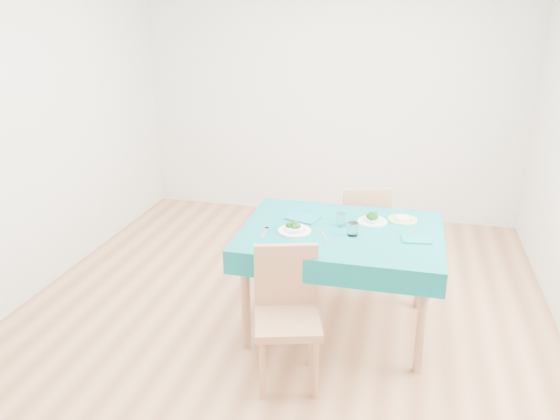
% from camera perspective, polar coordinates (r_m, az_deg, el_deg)
% --- Properties ---
extents(room_shell, '(4.02, 4.52, 2.73)m').
position_cam_1_polar(room_shell, '(3.67, 0.00, 7.30)').
color(room_shell, '#97633F').
rests_on(room_shell, ground).
extents(table, '(1.35, 1.02, 0.76)m').
position_cam_1_polar(table, '(3.90, 6.21, -7.24)').
color(table, '#085E5F').
rests_on(table, ground).
extents(chair_near, '(0.49, 0.52, 0.97)m').
position_cam_1_polar(chair_near, '(3.29, 0.79, -10.70)').
color(chair_near, '#9B6C49').
rests_on(chair_near, ground).
extents(chair_far, '(0.48, 0.51, 0.96)m').
position_cam_1_polar(chair_far, '(4.60, 8.56, -1.52)').
color(chair_far, '#9B6C49').
rests_on(chair_far, ground).
extents(bowl_near, '(0.23, 0.23, 0.07)m').
position_cam_1_polar(bowl_near, '(3.68, 1.53, -1.78)').
color(bowl_near, white).
rests_on(bowl_near, table).
extents(bowl_far, '(0.21, 0.21, 0.06)m').
position_cam_1_polar(bowl_far, '(3.89, 9.64, -0.85)').
color(bowl_far, white).
rests_on(bowl_far, table).
extents(fork_near, '(0.04, 0.19, 0.00)m').
position_cam_1_polar(fork_near, '(3.67, -1.65, -2.36)').
color(fork_near, silver).
rests_on(fork_near, table).
extents(knife_near, '(0.10, 0.21, 0.00)m').
position_cam_1_polar(knife_near, '(3.61, 4.74, -2.83)').
color(knife_near, silver).
rests_on(knife_near, table).
extents(fork_far, '(0.04, 0.20, 0.00)m').
position_cam_1_polar(fork_far, '(3.88, 8.49, -1.29)').
color(fork_far, silver).
rests_on(fork_far, table).
extents(knife_far, '(0.07, 0.19, 0.00)m').
position_cam_1_polar(knife_far, '(3.77, 13.82, -2.37)').
color(knife_far, silver).
rests_on(knife_far, table).
extents(napkin_near, '(0.25, 0.21, 0.01)m').
position_cam_1_polar(napkin_near, '(3.90, 2.39, -0.87)').
color(napkin_near, '#0C6968').
rests_on(napkin_near, table).
extents(napkin_far, '(0.20, 0.15, 0.01)m').
position_cam_1_polar(napkin_far, '(3.66, 14.08, -3.00)').
color(napkin_far, '#0C6968').
rests_on(napkin_far, table).
extents(tumbler_center, '(0.07, 0.07, 0.09)m').
position_cam_1_polar(tumbler_center, '(3.79, 6.43, -1.02)').
color(tumbler_center, white).
rests_on(tumbler_center, table).
extents(tumbler_side, '(0.07, 0.07, 0.09)m').
position_cam_1_polar(tumbler_side, '(3.65, 7.61, -1.99)').
color(tumbler_side, white).
rests_on(tumbler_side, table).
extents(side_plate, '(0.21, 0.21, 0.01)m').
position_cam_1_polar(side_plate, '(3.98, 12.68, -0.98)').
color(side_plate, '#9DC861').
rests_on(side_plate, table).
extents(bread_slice, '(0.13, 0.13, 0.01)m').
position_cam_1_polar(bread_slice, '(3.97, 12.69, -0.81)').
color(bread_slice, beige).
rests_on(bread_slice, side_plate).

